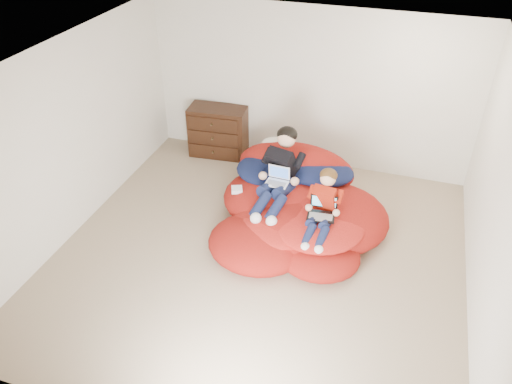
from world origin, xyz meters
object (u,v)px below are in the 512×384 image
laptop_white (278,178)px  laptop_black (322,210)px  beanbag_pile (297,208)px  older_boy (280,169)px  younger_boy (323,204)px  dresser (218,131)px

laptop_white → laptop_black: size_ratio=0.83×
beanbag_pile → laptop_white: (-0.29, 0.05, 0.39)m
older_boy → younger_boy: size_ratio=1.34×
dresser → laptop_white: dresser is taller
dresser → laptop_white: 2.00m
younger_boy → laptop_black: size_ratio=2.59×
beanbag_pile → older_boy: 0.58m
older_boy → laptop_white: 0.13m
beanbag_pile → laptop_black: beanbag_pile is taller
younger_boy → beanbag_pile: bearing=141.5°
dresser → beanbag_pile: bearing=-40.4°
older_boy → laptop_black: (0.69, -0.50, -0.17)m
dresser → beanbag_pile: (1.71, -1.45, -0.17)m
older_boy → younger_boy: 0.85m
dresser → older_boy: (1.42, -1.30, 0.31)m
younger_boy → laptop_black: bearing=-90.0°
laptop_black → younger_boy: bearing=90.0°
younger_boy → laptop_white: bearing=151.6°
beanbag_pile → laptop_white: size_ratio=8.09×
beanbag_pile → laptop_black: size_ratio=6.75×
dresser → older_boy: bearing=-42.5°
dresser → younger_boy: bearing=-40.0°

